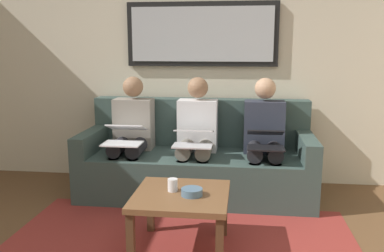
# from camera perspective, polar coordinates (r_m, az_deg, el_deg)

# --- Properties ---
(wall_rear) EXTENTS (6.00, 0.12, 2.60)m
(wall_rear) POSITION_cam_1_polar(r_m,az_deg,el_deg) (4.40, 1.48, 9.29)
(wall_rear) COLOR beige
(wall_rear) RESTS_ON ground_plane
(couch) EXTENTS (2.20, 0.90, 0.90)m
(couch) POSITION_cam_1_polar(r_m,az_deg,el_deg) (4.08, 0.73, -4.94)
(couch) COLOR #384C47
(couch) RESTS_ON ground_plane
(framed_mirror) EXTENTS (1.55, 0.05, 0.65)m
(framed_mirror) POSITION_cam_1_polar(r_m,az_deg,el_deg) (4.31, 1.37, 12.58)
(framed_mirror) COLOR black
(coffee_table) EXTENTS (0.65, 0.65, 0.43)m
(coffee_table) POSITION_cam_1_polar(r_m,az_deg,el_deg) (2.91, -1.51, -10.38)
(coffee_table) COLOR brown
(coffee_table) RESTS_ON ground_plane
(cup) EXTENTS (0.07, 0.07, 0.09)m
(cup) POSITION_cam_1_polar(r_m,az_deg,el_deg) (2.92, -2.70, -8.15)
(cup) COLOR silver
(cup) RESTS_ON coffee_table
(bowl) EXTENTS (0.15, 0.15, 0.05)m
(bowl) POSITION_cam_1_polar(r_m,az_deg,el_deg) (2.84, -0.02, -9.12)
(bowl) COLOR slate
(bowl) RESTS_ON coffee_table
(person_left) EXTENTS (0.38, 0.58, 1.14)m
(person_left) POSITION_cam_1_polar(r_m,az_deg,el_deg) (3.92, 9.96, -1.28)
(person_left) COLOR #2D3342
(person_left) RESTS_ON couch
(laptop_black) EXTENTS (0.32, 0.35, 0.15)m
(laptop_black) POSITION_cam_1_polar(r_m,az_deg,el_deg) (3.69, 10.14, -1.81)
(laptop_black) COLOR black
(person_middle) EXTENTS (0.38, 0.58, 1.14)m
(person_middle) POSITION_cam_1_polar(r_m,az_deg,el_deg) (3.94, 0.63, -1.05)
(person_middle) COLOR silver
(person_middle) RESTS_ON couch
(laptop_silver) EXTENTS (0.35, 0.33, 0.14)m
(laptop_silver) POSITION_cam_1_polar(r_m,az_deg,el_deg) (3.70, 0.19, -1.58)
(laptop_silver) COLOR silver
(person_right) EXTENTS (0.38, 0.58, 1.14)m
(person_right) POSITION_cam_1_polar(r_m,az_deg,el_deg) (4.06, -8.37, -0.80)
(person_right) COLOR gray
(person_right) RESTS_ON couch
(laptop_white) EXTENTS (0.35, 0.39, 0.17)m
(laptop_white) POSITION_cam_1_polar(r_m,az_deg,el_deg) (3.84, -9.30, -1.16)
(laptop_white) COLOR white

